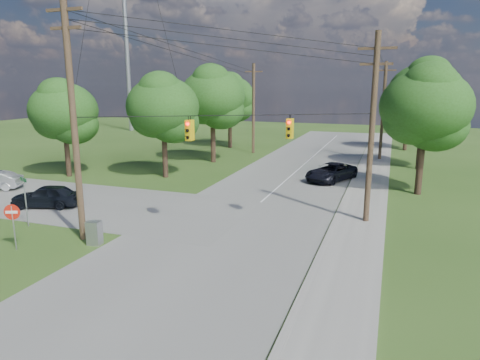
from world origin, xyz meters
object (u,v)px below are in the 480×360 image
at_px(car_main_north, 331,172).
at_px(control_cabinet, 94,233).
at_px(pole_sw, 73,117).
at_px(do_not_enter_sign, 12,217).
at_px(pole_north_w, 253,108).
at_px(car_cross_dark, 47,196).
at_px(pole_ne, 372,127).
at_px(pole_north_e, 383,110).

xyz_separation_m(car_main_north, control_cabinet, (-9.00, -18.30, -0.14)).
height_order(pole_sw, do_not_enter_sign, pole_sw).
distance_m(pole_north_w, car_cross_dark, 26.65).
bearing_deg(car_main_north, control_cabinet, -92.12).
distance_m(pole_ne, control_cabinet, 15.58).
bearing_deg(pole_sw, do_not_enter_sign, -131.35).
distance_m(pole_north_e, control_cabinet, 32.85).
height_order(pole_ne, pole_north_e, pole_ne).
distance_m(car_cross_dark, do_not_enter_sign, 7.46).
height_order(pole_ne, car_main_north, pole_ne).
bearing_deg(car_main_north, pole_ne, -47.54).
distance_m(pole_north_e, pole_north_w, 13.90).
relative_size(pole_sw, pole_north_w, 1.20).
distance_m(pole_ne, pole_north_w, 26.03).
bearing_deg(pole_north_e, pole_ne, -90.00).
height_order(pole_north_w, car_cross_dark, pole_north_w).
relative_size(pole_north_e, do_not_enter_sign, 4.42).
height_order(pole_ne, car_cross_dark, pole_ne).
relative_size(pole_sw, pole_north_e, 1.20).
bearing_deg(car_main_north, car_cross_dark, -115.20).
bearing_deg(control_cabinet, car_main_north, 58.59).
relative_size(pole_ne, pole_north_e, 1.05).
bearing_deg(car_cross_dark, control_cabinet, 40.22).
relative_size(pole_ne, control_cabinet, 8.73).
bearing_deg(car_cross_dark, pole_sw, 38.90).
distance_m(pole_sw, pole_north_w, 29.62).
xyz_separation_m(pole_ne, control_cabinet, (-12.40, -8.09, -4.87)).
bearing_deg(pole_ne, do_not_enter_sign, -147.46).
distance_m(car_cross_dark, car_main_north, 21.29).
bearing_deg(pole_north_w, control_cabinet, -87.15).
distance_m(pole_sw, pole_ne, 15.51).
bearing_deg(control_cabinet, pole_ne, 27.88).
xyz_separation_m(pole_ne, do_not_enter_sign, (-15.53, -9.91, -3.81)).
xyz_separation_m(pole_sw, car_cross_dark, (-6.03, 3.92, -5.47)).
relative_size(pole_sw, do_not_enter_sign, 5.30).
height_order(pole_sw, car_cross_dark, pole_sw).
xyz_separation_m(pole_ne, car_cross_dark, (-19.53, -3.68, -4.71)).
bearing_deg(pole_north_w, do_not_enter_sign, -92.93).
bearing_deg(car_cross_dark, do_not_enter_sign, 14.64).
relative_size(car_cross_dark, car_main_north, 0.83).
bearing_deg(pole_north_e, do_not_enter_sign, -115.96).
xyz_separation_m(pole_sw, pole_ne, (13.50, 7.60, -0.76)).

